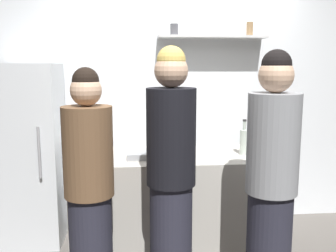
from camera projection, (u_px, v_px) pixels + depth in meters
name	position (u px, v px, depth m)	size (l,w,h in m)	color
back_wall_assembly	(177.00, 99.00, 3.97)	(4.80, 0.32, 2.60)	white
refrigerator	(31.00, 154.00, 3.53)	(0.57, 0.61, 1.67)	silver
counter	(168.00, 204.00, 3.33)	(1.61, 0.76, 0.90)	#B7B2A8
baking_pan	(147.00, 155.00, 3.15)	(0.34, 0.24, 0.05)	gray
utensil_holder	(183.00, 152.00, 3.12)	(0.12, 0.12, 0.21)	#B2B2B7
wine_bottle_dark_glass	(96.00, 146.00, 3.03)	(0.07, 0.07, 0.32)	black
wine_bottle_pale_glass	(244.00, 141.00, 3.25)	(0.07, 0.07, 0.31)	#B2BFB2
water_bottle_plastic	(178.00, 142.00, 3.28)	(0.09, 0.09, 0.23)	silver
person_blonde	(171.00, 176.00, 2.62)	(0.34, 0.34, 1.79)	#262633
person_brown_jacket	(89.00, 190.00, 2.59)	(0.34, 0.34, 1.65)	#262633
person_grey_hoodie	(271.00, 185.00, 2.50)	(0.34, 0.34, 1.76)	#262633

